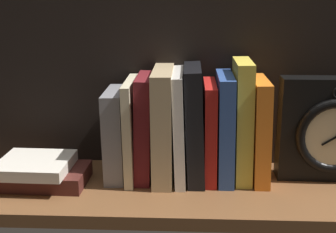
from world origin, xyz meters
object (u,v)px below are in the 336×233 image
(book_maroon_dawkins, at_px, (143,127))
(book_orange_pandolfini, at_px, (257,130))
(book_black_skeptic, at_px, (193,123))
(book_stack_side, at_px, (40,171))
(book_gray_chess, at_px, (115,134))
(book_blue_modern, at_px, (223,127))
(framed_clock, at_px, (330,130))
(book_cream_twain, at_px, (130,129))
(book_tan_shortstories, at_px, (162,124))
(book_white_catcher, at_px, (178,125))
(book_red_requiem, at_px, (208,131))
(book_yellow_seinlanguage, at_px, (240,121))

(book_maroon_dawkins, xyz_separation_m, book_orange_pandolfini, (0.23, 0.00, -0.00))
(book_black_skeptic, height_order, book_stack_side, book_black_skeptic)
(book_gray_chess, distance_m, book_black_skeptic, 0.16)
(book_blue_modern, xyz_separation_m, framed_clock, (0.21, 0.00, -0.00))
(book_gray_chess, bearing_deg, book_cream_twain, 0.00)
(book_tan_shortstories, height_order, framed_clock, book_tan_shortstories)
(book_blue_modern, height_order, framed_clock, book_blue_modern)
(book_cream_twain, distance_m, book_blue_modern, 0.19)
(book_cream_twain, height_order, book_orange_pandolfini, book_orange_pandolfini)
(book_white_catcher, xyz_separation_m, book_black_skeptic, (0.03, 0.00, 0.00))
(book_gray_chess, bearing_deg, book_black_skeptic, 0.00)
(book_white_catcher, relative_size, book_orange_pandolfini, 1.07)
(book_stack_side, bearing_deg, framed_clock, 5.45)
(book_stack_side, bearing_deg, book_gray_chess, 20.49)
(book_white_catcher, bearing_deg, book_tan_shortstories, 180.00)
(book_red_requiem, relative_size, framed_clock, 0.95)
(book_yellow_seinlanguage, bearing_deg, book_tan_shortstories, 180.00)
(book_black_skeptic, distance_m, book_stack_side, 0.32)
(book_yellow_seinlanguage, distance_m, book_stack_side, 0.41)
(book_yellow_seinlanguage, height_order, framed_clock, book_yellow_seinlanguage)
(book_cream_twain, xyz_separation_m, book_tan_shortstories, (0.06, 0.00, 0.01))
(book_black_skeptic, xyz_separation_m, book_stack_side, (-0.30, -0.05, -0.09))
(book_maroon_dawkins, relative_size, book_blue_modern, 0.98)
(book_black_skeptic, relative_size, book_blue_modern, 1.07)
(book_maroon_dawkins, relative_size, framed_clock, 1.01)
(book_stack_side, bearing_deg, book_white_catcher, 11.12)
(book_gray_chess, bearing_deg, book_tan_shortstories, 0.00)
(book_gray_chess, relative_size, book_tan_shortstories, 0.81)
(book_gray_chess, xyz_separation_m, book_maroon_dawkins, (0.06, 0.00, 0.02))
(book_red_requiem, xyz_separation_m, book_orange_pandolfini, (0.10, 0.00, 0.00))
(book_black_skeptic, xyz_separation_m, framed_clock, (0.27, 0.00, -0.01))
(book_orange_pandolfini, bearing_deg, book_blue_modern, 180.00)
(book_gray_chess, bearing_deg, book_maroon_dawkins, 0.00)
(book_gray_chess, xyz_separation_m, book_orange_pandolfini, (0.29, 0.00, 0.01))
(framed_clock, bearing_deg, book_cream_twain, -179.76)
(book_gray_chess, distance_m, book_stack_side, 0.16)
(book_blue_modern, bearing_deg, book_black_skeptic, 180.00)
(book_maroon_dawkins, height_order, book_tan_shortstories, book_tan_shortstories)
(book_maroon_dawkins, height_order, framed_clock, book_maroon_dawkins)
(book_white_catcher, bearing_deg, book_black_skeptic, 0.00)
(book_tan_shortstories, height_order, book_white_catcher, book_tan_shortstories)
(book_white_catcher, distance_m, book_blue_modern, 0.09)
(book_white_catcher, height_order, book_red_requiem, book_white_catcher)
(book_white_catcher, relative_size, book_black_skeptic, 0.96)
(book_white_catcher, bearing_deg, book_cream_twain, 180.00)
(book_black_skeptic, relative_size, framed_clock, 1.10)
(book_red_requiem, bearing_deg, book_cream_twain, 180.00)
(book_blue_modern, bearing_deg, framed_clock, 0.46)
(book_gray_chess, relative_size, book_blue_modern, 0.84)
(book_red_requiem, relative_size, book_yellow_seinlanguage, 0.82)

